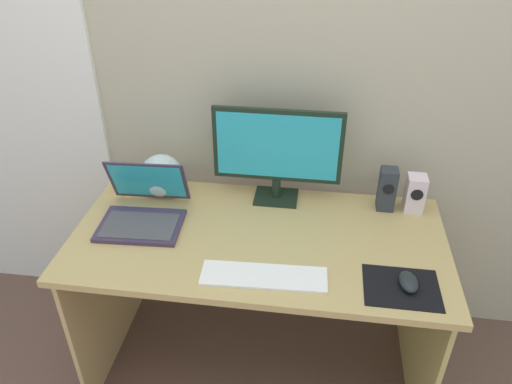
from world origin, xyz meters
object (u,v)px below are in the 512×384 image
object	(u,v)px
speaker_right	(415,194)
fishbowl	(162,176)
laptop	(143,210)
speaker_near_monitor	(387,189)
mouse	(408,282)
monitor	(277,151)
keyboard_external	(264,276)

from	to	relation	value
speaker_right	fishbowl	bearing A→B (deg)	-179.14
laptop	fishbowl	bearing A→B (deg)	84.98
speaker_near_monitor	laptop	bearing A→B (deg)	-167.15
speaker_right	mouse	size ratio (longest dim) A/B	1.58
monitor	mouse	xyz separation A→B (m)	(0.49, -0.47, -0.20)
fishbowl	keyboard_external	xyz separation A→B (m)	(0.49, -0.47, -0.08)
monitor	speaker_right	world-z (taller)	monitor
monitor	laptop	size ratio (longest dim) A/B	1.56
speaker_right	speaker_near_monitor	bearing A→B (deg)	179.96
monitor	speaker_near_monitor	distance (m)	0.47
laptop	keyboard_external	distance (m)	0.58
mouse	laptop	bearing A→B (deg)	160.29
speaker_right	laptop	size ratio (longest dim) A/B	0.48
speaker_near_monitor	keyboard_external	distance (m)	0.66
speaker_right	speaker_near_monitor	distance (m)	0.11
laptop	keyboard_external	bearing A→B (deg)	-27.43
keyboard_external	speaker_near_monitor	bearing A→B (deg)	45.26
monitor	speaker_right	bearing A→B (deg)	-0.81
speaker_right	keyboard_external	world-z (taller)	speaker_right
fishbowl	mouse	size ratio (longest dim) A/B	1.82
monitor	speaker_near_monitor	bearing A→B (deg)	-1.00
speaker_near_monitor	laptop	size ratio (longest dim) A/B	0.54
speaker_right	mouse	bearing A→B (deg)	-98.59
mouse	speaker_right	bearing A→B (deg)	75.50
fishbowl	mouse	bearing A→B (deg)	-24.53
fishbowl	mouse	world-z (taller)	fishbowl
keyboard_external	mouse	bearing A→B (deg)	0.17
laptop	mouse	size ratio (longest dim) A/B	3.32
keyboard_external	mouse	size ratio (longest dim) A/B	4.29
laptop	fishbowl	xyz separation A→B (m)	(0.02, 0.20, 0.04)
monitor	mouse	distance (m)	0.71
fishbowl	mouse	distance (m)	1.07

